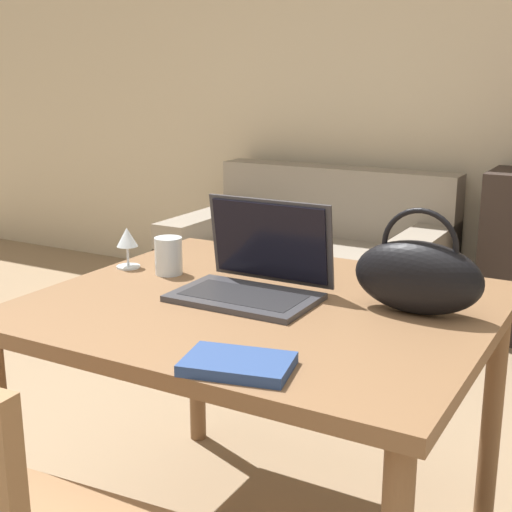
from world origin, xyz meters
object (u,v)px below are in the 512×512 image
object	(u,v)px
laptop	(257,270)
handbag	(418,276)
couch	(312,269)
drinking_glass	(169,256)
wine_glass	(127,241)

from	to	relation	value
laptop	handbag	distance (m)	0.44
couch	handbag	xyz separation A→B (m)	(1.14, -1.83, 0.59)
laptop	handbag	size ratio (longest dim) A/B	1.15
drinking_glass	wine_glass	xyz separation A→B (m)	(-0.15, -0.00, 0.03)
laptop	wine_glass	world-z (taller)	laptop
laptop	wine_glass	bearing A→B (deg)	175.32
laptop	drinking_glass	bearing A→B (deg)	172.36
wine_glass	couch	bearing A→B (deg)	96.90
couch	wine_glass	xyz separation A→B (m)	(0.22, -1.85, 0.57)
couch	laptop	world-z (taller)	laptop
wine_glass	handbag	bearing A→B (deg)	1.13
laptop	drinking_glass	size ratio (longest dim) A/B	3.36
drinking_glass	couch	bearing A→B (deg)	101.54
laptop	couch	bearing A→B (deg)	110.45
drinking_glass	handbag	world-z (taller)	handbag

